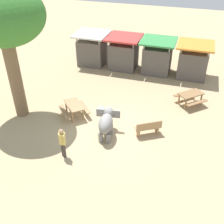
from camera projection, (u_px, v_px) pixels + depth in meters
name	position (u px, v px, depth m)	size (l,w,h in m)	color
ground_plane	(107.00, 131.00, 14.85)	(60.00, 60.00, 0.00)	tan
elephant	(106.00, 122.00, 14.12)	(1.28, 1.92, 1.32)	slate
person_handler	(62.00, 141.00, 12.70)	(0.43, 0.34, 1.62)	#3F3833
shade_tree_main	(2.00, 17.00, 13.16)	(4.36, 3.99, 7.30)	brown
wooden_bench	(148.00, 128.00, 14.34)	(1.40, 1.08, 0.88)	#9E7A51
picnic_table_near	(74.00, 107.00, 15.78)	(2.10, 2.10, 0.78)	#9E7A51
picnic_table_far	(191.00, 96.00, 16.84)	(2.11, 2.11, 0.78)	olive
market_stall_white	(92.00, 50.00, 21.70)	(2.50, 2.50, 2.52)	#59514C
market_stall_red	(124.00, 54.00, 21.05)	(2.50, 2.50, 2.52)	#59514C
market_stall_green	(157.00, 58.00, 20.40)	(2.50, 2.50, 2.52)	#59514C
market_stall_orange	(193.00, 62.00, 19.75)	(2.50, 2.50, 2.52)	#59514C
feed_bucket	(101.00, 110.00, 16.30)	(0.36, 0.36, 0.32)	gray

